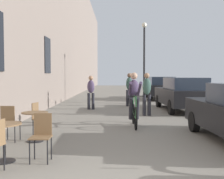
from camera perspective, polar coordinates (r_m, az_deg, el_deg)
building_facade_left at (r=17.69m, az=-11.22°, el=15.61°), size 0.54×68.00×11.10m
cafe_table_near at (r=5.70m, az=-20.90°, el=-8.38°), size 0.64×0.64×0.72m
cafe_chair_near_toward_wall at (r=5.56m, az=-13.97°, el=-8.60°), size 0.38×0.38×0.89m
cafe_table_mid at (r=7.19m, az=-15.24°, el=-5.99°), size 0.64×0.64×0.72m
cafe_chair_mid_toward_street at (r=7.81m, az=-14.50°, el=-5.32°), size 0.45×0.45×0.89m
cafe_chair_mid_toward_wall at (r=7.31m, az=-19.91°, el=-5.95°), size 0.40×0.40×0.89m
cyclist_on_bicycle at (r=9.07m, az=4.50°, el=-2.26°), size 0.52×1.76×1.74m
pedestrian_near at (r=11.45m, az=7.01°, el=-0.42°), size 0.36×0.26×1.72m
pedestrian_mid at (r=13.52m, az=-4.27°, el=-0.19°), size 0.34×0.25×1.61m
pedestrian_far at (r=14.94m, az=3.50°, el=0.38°), size 0.35×0.25×1.74m
pedestrian_furthest at (r=16.43m, az=3.77°, el=0.63°), size 0.37×0.28×1.75m
street_lamp at (r=17.82m, az=6.50°, el=7.60°), size 0.32×0.32×4.90m
parked_car_second at (r=13.39m, az=13.97°, el=-0.79°), size 1.94×4.34×1.52m
parked_car_third at (r=19.65m, az=9.74°, el=0.38°), size 1.91×4.36×1.53m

